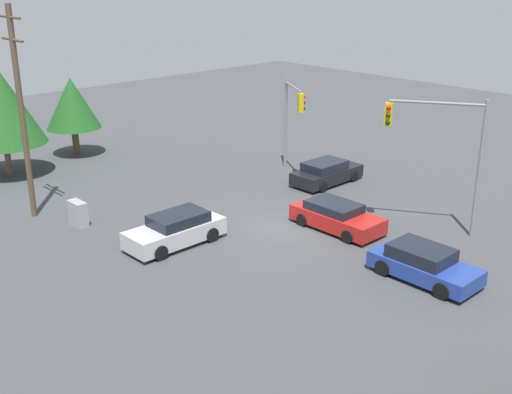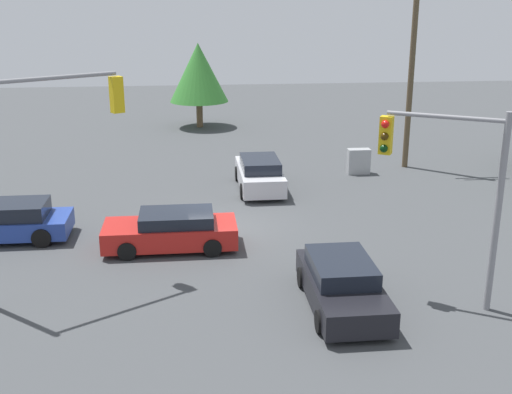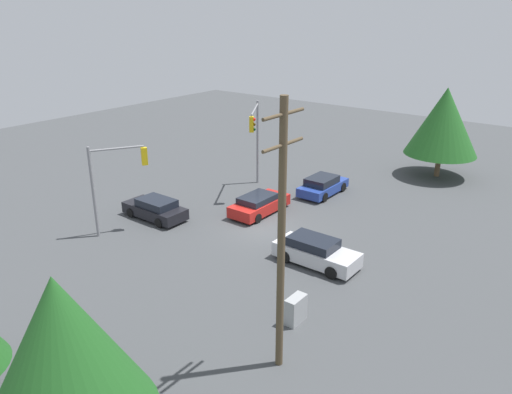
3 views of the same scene
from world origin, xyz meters
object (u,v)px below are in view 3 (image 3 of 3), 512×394
object	(u,v)px
sedan_silver	(316,252)
traffic_signal_main	(256,132)
sedan_blue	(323,186)
traffic_signal_cross	(115,174)
electrical_cabinet	(296,310)
sedan_red	(259,204)
sedan_dark	(155,209)

from	to	relation	value
sedan_silver	traffic_signal_main	distance (m)	12.61
sedan_silver	traffic_signal_main	xyz separation A→B (m)	(7.24, 9.64, 3.71)
sedan_silver	sedan_blue	distance (m)	10.84
traffic_signal_cross	electrical_cabinet	size ratio (longest dim) A/B	4.52
sedan_silver	sedan_blue	size ratio (longest dim) A/B	1.05
sedan_red	sedan_blue	distance (m)	5.93
sedan_dark	traffic_signal_cross	bearing A→B (deg)	-179.55
electrical_cabinet	traffic_signal_main	bearing A→B (deg)	43.61
traffic_signal_cross	traffic_signal_main	bearing A→B (deg)	21.38
sedan_silver	sedan_red	distance (m)	7.64
traffic_signal_main	electrical_cabinet	distance (m)	17.41
sedan_red	sedan_blue	world-z (taller)	sedan_blue
sedan_blue	traffic_signal_main	size ratio (longest dim) A/B	0.68
sedan_blue	traffic_signal_main	world-z (taller)	traffic_signal_main
traffic_signal_main	traffic_signal_cross	distance (m)	11.21
sedan_silver	sedan_dark	xyz separation A→B (m)	(-1.02, 11.46, -0.06)
sedan_red	electrical_cabinet	size ratio (longest dim) A/B	3.70
sedan_silver	traffic_signal_cross	xyz separation A→B (m)	(-3.80, 11.44, 3.06)
sedan_blue	sedan_silver	bearing A→B (deg)	-61.43
electrical_cabinet	sedan_silver	bearing A→B (deg)	22.34
sedan_red	traffic_signal_main	world-z (taller)	traffic_signal_main
sedan_blue	electrical_cabinet	bearing A→B (deg)	-63.52
sedan_red	sedan_dark	bearing A→B (deg)	-135.16
electrical_cabinet	sedan_red	bearing A→B (deg)	44.67
sedan_dark	traffic_signal_main	bearing A→B (deg)	-12.46
sedan_silver	traffic_signal_main	world-z (taller)	traffic_signal_main
sedan_dark	traffic_signal_main	size ratio (longest dim) A/B	0.68
sedan_silver	sedan_dark	world-z (taller)	sedan_silver
sedan_silver	sedan_red	size ratio (longest dim) A/B	1.01
traffic_signal_main	traffic_signal_cross	size ratio (longest dim) A/B	1.16
sedan_silver	sedan_blue	bearing A→B (deg)	-151.43
sedan_blue	electrical_cabinet	xyz separation A→B (m)	(-14.58, -7.26, -0.05)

